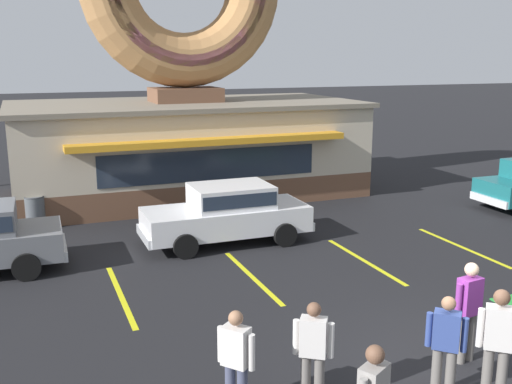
{
  "coord_description": "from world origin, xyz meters",
  "views": [
    {
      "loc": [
        -6.29,
        -7.17,
        4.99
      ],
      "look_at": [
        -1.52,
        5.0,
        2.0
      ],
      "focal_mm": 42.0,
      "sensor_mm": 36.0,
      "label": 1
    }
  ],
  "objects_px": {
    "car_white": "(228,211)",
    "pedestrian_hooded_kid": "(313,349)",
    "pedestrian_clipboard_woman": "(446,342)",
    "pedestrian_crossing_woman": "(498,341)",
    "pedestrian_blue_sweater_man": "(236,359)",
    "trash_bin": "(35,212)",
    "pedestrian_beanie_man": "(469,307)"
  },
  "relations": [
    {
      "from": "car_white",
      "to": "pedestrian_crossing_woman",
      "type": "xyz_separation_m",
      "value": [
        1.13,
        -8.75,
        0.11
      ]
    },
    {
      "from": "pedestrian_blue_sweater_man",
      "to": "trash_bin",
      "type": "bearing_deg",
      "value": 102.03
    },
    {
      "from": "car_white",
      "to": "pedestrian_hooded_kid",
      "type": "height_order",
      "value": "car_white"
    },
    {
      "from": "car_white",
      "to": "trash_bin",
      "type": "relative_size",
      "value": 4.69
    },
    {
      "from": "car_white",
      "to": "pedestrian_clipboard_woman",
      "type": "relative_size",
      "value": 2.87
    },
    {
      "from": "car_white",
      "to": "pedestrian_blue_sweater_man",
      "type": "xyz_separation_m",
      "value": [
        -2.48,
        -7.68,
        0.0
      ]
    },
    {
      "from": "pedestrian_blue_sweater_man",
      "to": "pedestrian_clipboard_woman",
      "type": "bearing_deg",
      "value": -12.47
    },
    {
      "from": "pedestrian_beanie_man",
      "to": "pedestrian_hooded_kid",
      "type": "bearing_deg",
      "value": -176.3
    },
    {
      "from": "pedestrian_blue_sweater_man",
      "to": "pedestrian_beanie_man",
      "type": "height_order",
      "value": "pedestrian_beanie_man"
    },
    {
      "from": "trash_bin",
      "to": "car_white",
      "type": "bearing_deg",
      "value": -34.81
    },
    {
      "from": "pedestrian_hooded_kid",
      "to": "pedestrian_beanie_man",
      "type": "relative_size",
      "value": 0.92
    },
    {
      "from": "pedestrian_clipboard_woman",
      "to": "pedestrian_crossing_woman",
      "type": "xyz_separation_m",
      "value": [
        0.58,
        -0.4,
        0.11
      ]
    },
    {
      "from": "trash_bin",
      "to": "pedestrian_clipboard_woman",
      "type": "bearing_deg",
      "value": -65.3
    },
    {
      "from": "pedestrian_hooded_kid",
      "to": "trash_bin",
      "type": "xyz_separation_m",
      "value": [
        -3.48,
        11.17,
        -0.37
      ]
    },
    {
      "from": "trash_bin",
      "to": "pedestrian_hooded_kid",
      "type": "bearing_deg",
      "value": -72.69
    },
    {
      "from": "pedestrian_clipboard_woman",
      "to": "trash_bin",
      "type": "distance_m",
      "value": 12.89
    },
    {
      "from": "pedestrian_blue_sweater_man",
      "to": "pedestrian_clipboard_woman",
      "type": "distance_m",
      "value": 3.1
    },
    {
      "from": "car_white",
      "to": "pedestrian_hooded_kid",
      "type": "distance_m",
      "value": 7.93
    },
    {
      "from": "car_white",
      "to": "pedestrian_clipboard_woman",
      "type": "distance_m",
      "value": 8.37
    },
    {
      "from": "pedestrian_blue_sweater_man",
      "to": "pedestrian_hooded_kid",
      "type": "distance_m",
      "value": 1.14
    },
    {
      "from": "pedestrian_hooded_kid",
      "to": "pedestrian_clipboard_woman",
      "type": "distance_m",
      "value": 1.98
    },
    {
      "from": "pedestrian_blue_sweater_man",
      "to": "pedestrian_clipboard_woman",
      "type": "xyz_separation_m",
      "value": [
        3.03,
        -0.67,
        0.0
      ]
    },
    {
      "from": "pedestrian_hooded_kid",
      "to": "pedestrian_clipboard_woman",
      "type": "bearing_deg",
      "value": -15.8
    },
    {
      "from": "pedestrian_crossing_woman",
      "to": "pedestrian_blue_sweater_man",
      "type": "bearing_deg",
      "value": 163.48
    },
    {
      "from": "pedestrian_blue_sweater_man",
      "to": "pedestrian_crossing_woman",
      "type": "height_order",
      "value": "pedestrian_crossing_woman"
    },
    {
      "from": "car_white",
      "to": "pedestrian_clipboard_woman",
      "type": "xyz_separation_m",
      "value": [
        0.55,
        -8.35,
        0.0
      ]
    },
    {
      "from": "pedestrian_blue_sweater_man",
      "to": "pedestrian_hooded_kid",
      "type": "xyz_separation_m",
      "value": [
        1.13,
        -0.13,
        -0.0
      ]
    },
    {
      "from": "pedestrian_clipboard_woman",
      "to": "pedestrian_beanie_man",
      "type": "relative_size",
      "value": 0.92
    },
    {
      "from": "pedestrian_beanie_man",
      "to": "pedestrian_crossing_woman",
      "type": "xyz_separation_m",
      "value": [
        -0.45,
        -1.13,
        0.02
      ]
    },
    {
      "from": "pedestrian_blue_sweater_man",
      "to": "pedestrian_crossing_woman",
      "type": "xyz_separation_m",
      "value": [
        3.62,
        -1.07,
        0.11
      ]
    },
    {
      "from": "car_white",
      "to": "pedestrian_crossing_woman",
      "type": "relative_size",
      "value": 2.59
    },
    {
      "from": "pedestrian_beanie_man",
      "to": "pedestrian_blue_sweater_man",
      "type": "bearing_deg",
      "value": -179.18
    }
  ]
}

